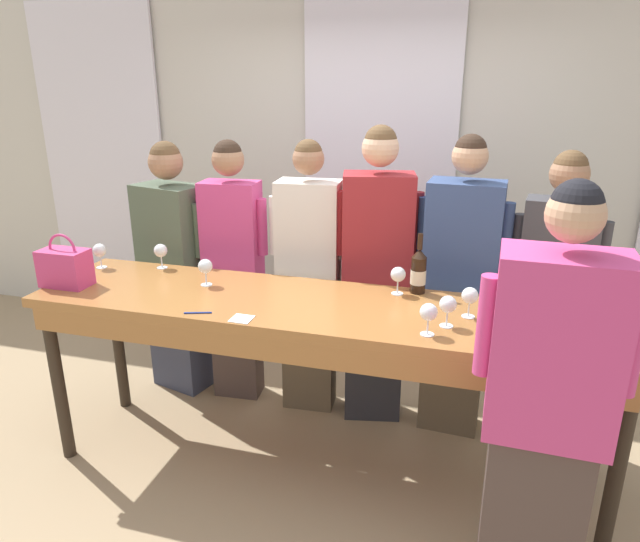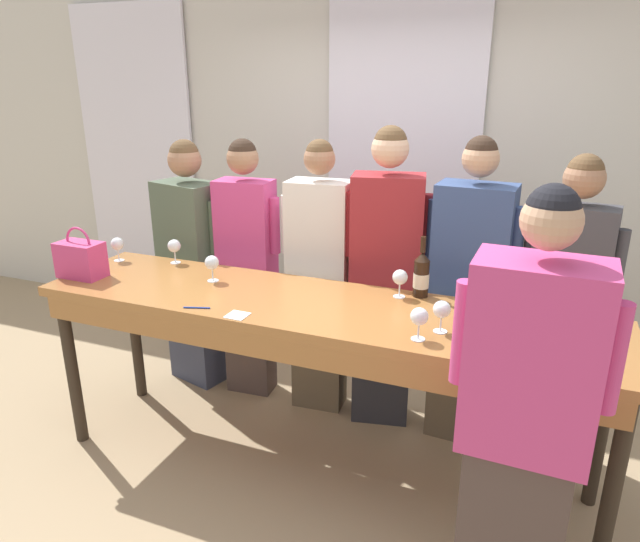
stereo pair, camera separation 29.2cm
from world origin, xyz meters
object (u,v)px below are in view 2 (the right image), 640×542
at_px(wine_glass_center_right, 500,312).
at_px(guest_cream_sweater, 319,277).
at_px(wine_bottle, 421,275).
at_px(wine_glass_back_mid, 117,244).
at_px(wine_glass_front_left, 442,310).
at_px(wine_glass_center_left, 467,302).
at_px(wine_glass_front_right, 212,263).
at_px(guest_beige_cap, 565,309).
at_px(guest_navy_coat, 468,294).
at_px(handbag, 81,259).
at_px(wine_glass_center_mid, 419,317).
at_px(tasting_bar, 313,323).
at_px(guest_pink_top, 247,266).
at_px(wine_glass_back_left, 400,278).
at_px(wine_glass_front_mid, 174,246).
at_px(host_pouring, 522,436).
at_px(guest_striped_shirt, 385,279).
at_px(guest_olive_jacket, 192,264).

height_order(wine_glass_center_right, guest_cream_sweater, guest_cream_sweater).
height_order(wine_bottle, wine_glass_back_mid, wine_bottle).
distance_m(wine_glass_front_left, wine_glass_center_left, 0.17).
xyz_separation_m(wine_glass_front_right, guest_beige_cap, (1.86, 0.56, -0.20)).
xyz_separation_m(wine_glass_center_left, guest_cream_sweater, (-0.99, 0.61, -0.21)).
height_order(wine_bottle, guest_navy_coat, guest_navy_coat).
bearing_deg(wine_glass_back_mid, guest_cream_sweater, 21.31).
height_order(handbag, wine_glass_front_left, handbag).
height_order(handbag, wine_glass_center_mid, handbag).
height_order(wine_glass_center_mid, guest_cream_sweater, guest_cream_sweater).
relative_size(wine_glass_center_left, wine_glass_center_right, 1.00).
bearing_deg(handbag, wine_glass_front_right, 16.19).
xyz_separation_m(tasting_bar, wine_glass_center_right, (0.90, -0.01, 0.21)).
distance_m(wine_glass_front_right, guest_navy_coat, 1.47).
height_order(wine_glass_center_mid, wine_glass_back_mid, same).
bearing_deg(guest_pink_top, wine_glass_center_right, -22.35).
relative_size(wine_glass_front_left, wine_glass_center_left, 1.00).
relative_size(wine_glass_front_left, guest_beige_cap, 0.09).
bearing_deg(wine_glass_back_left, tasting_bar, -144.71).
relative_size(handbag, wine_glass_front_mid, 1.97).
xyz_separation_m(wine_glass_center_right, host_pouring, (0.15, -0.61, -0.20)).
xyz_separation_m(wine_glass_center_left, host_pouring, (0.30, -0.68, -0.20)).
height_order(wine_glass_center_mid, guest_beige_cap, guest_beige_cap).
xyz_separation_m(handbag, wine_glass_front_mid, (0.35, 0.41, -0.00)).
bearing_deg(guest_striped_shirt, wine_glass_center_right, -43.72).
bearing_deg(wine_glass_center_left, wine_glass_front_right, 177.76).
bearing_deg(wine_glass_center_mid, wine_glass_front_mid, 162.79).
bearing_deg(wine_glass_center_right, wine_bottle, 142.06).
bearing_deg(wine_bottle, guest_pink_top, 164.14).
height_order(wine_glass_front_mid, guest_pink_top, guest_pink_top).
height_order(wine_glass_front_left, guest_beige_cap, guest_beige_cap).
xyz_separation_m(wine_bottle, wine_glass_center_right, (0.42, -0.33, -0.01)).
bearing_deg(wine_glass_front_mid, host_pouring, -23.82).
bearing_deg(wine_glass_center_right, guest_olive_jacket, 161.94).
distance_m(wine_glass_front_right, wine_glass_back_left, 1.05).
xyz_separation_m(handbag, wine_glass_center_right, (2.30, 0.09, -0.00)).
xyz_separation_m(guest_cream_sweater, guest_striped_shirt, (0.43, 0.00, 0.05)).
bearing_deg(wine_glass_back_left, wine_glass_center_left, -29.32).
height_order(guest_cream_sweater, guest_navy_coat, guest_navy_coat).
bearing_deg(guest_olive_jacket, wine_glass_back_mid, -116.07).
bearing_deg(guest_pink_top, host_pouring, -35.58).
bearing_deg(wine_glass_back_left, guest_striped_shirt, 114.92).
distance_m(wine_glass_center_mid, guest_cream_sweater, 1.21).
height_order(wine_glass_center_left, wine_glass_center_right, same).
relative_size(wine_glass_front_right, guest_beige_cap, 0.09).
bearing_deg(tasting_bar, wine_glass_back_mid, 171.34).
height_order(wine_glass_front_mid, wine_glass_front_right, same).
xyz_separation_m(wine_glass_front_right, wine_glass_center_left, (1.41, -0.06, 0.00)).
relative_size(wine_glass_center_mid, guest_pink_top, 0.09).
bearing_deg(tasting_bar, wine_glass_center_mid, -18.68).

